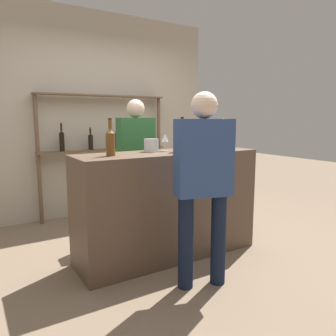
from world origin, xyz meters
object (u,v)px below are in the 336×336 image
at_px(wine_glass, 165,139).
at_px(cork_jar, 151,145).
at_px(counter_bottle_2, 180,139).
at_px(counter_bottle_3, 110,141).
at_px(server_behind_counter, 136,156).
at_px(counter_bottle_0, 222,136).
at_px(counter_bottle_1, 182,138).
at_px(customer_center, 203,176).

height_order(wine_glass, cork_jar, wine_glass).
bearing_deg(wine_glass, counter_bottle_2, -63.22).
height_order(counter_bottle_2, counter_bottle_3, counter_bottle_3).
distance_m(wine_glass, server_behind_counter, 0.70).
height_order(counter_bottle_0, wine_glass, counter_bottle_0).
xyz_separation_m(counter_bottle_1, counter_bottle_2, (-0.08, -0.08, -0.01)).
relative_size(counter_bottle_0, wine_glass, 2.00).
distance_m(counter_bottle_3, cork_jar, 0.49).
xyz_separation_m(wine_glass, cork_jar, (-0.13, 0.04, -0.06)).
height_order(counter_bottle_2, cork_jar, counter_bottle_2).
bearing_deg(counter_bottle_3, counter_bottle_1, 1.61).
height_order(counter_bottle_1, counter_bottle_3, counter_bottle_1).
bearing_deg(counter_bottle_3, counter_bottle_0, 4.37).
distance_m(counter_bottle_1, customer_center, 0.76).
xyz_separation_m(wine_glass, customer_center, (-0.09, -0.73, -0.25)).
bearing_deg(server_behind_counter, counter_bottle_2, 6.90).
bearing_deg(cork_jar, counter_bottle_2, -41.76).
height_order(counter_bottle_1, counter_bottle_2, counter_bottle_1).
relative_size(counter_bottle_2, server_behind_counter, 0.20).
bearing_deg(counter_bottle_0, customer_center, -138.40).
height_order(counter_bottle_3, server_behind_counter, server_behind_counter).
bearing_deg(server_behind_counter, customer_center, -1.90).
bearing_deg(server_behind_counter, counter_bottle_3, -36.70).
height_order(counter_bottle_1, wine_glass, counter_bottle_1).
distance_m(counter_bottle_0, customer_center, 1.15).
height_order(counter_bottle_3, customer_center, customer_center).
bearing_deg(counter_bottle_2, counter_bottle_0, 13.66).
bearing_deg(counter_bottle_0, wine_glass, -178.98).
distance_m(counter_bottle_2, server_behind_counter, 0.85).
distance_m(counter_bottle_1, wine_glass, 0.17).
bearing_deg(counter_bottle_2, counter_bottle_3, 174.90).
bearing_deg(counter_bottle_0, cork_jar, 178.48).
bearing_deg(server_behind_counter, cork_jar, -10.63).
height_order(cork_jar, server_behind_counter, server_behind_counter).
relative_size(counter_bottle_1, counter_bottle_2, 1.05).
distance_m(counter_bottle_3, server_behind_counter, 1.00).
bearing_deg(counter_bottle_1, wine_glass, 156.45).
height_order(counter_bottle_0, customer_center, customer_center).
distance_m(counter_bottle_0, counter_bottle_1, 0.60).
xyz_separation_m(wine_glass, server_behind_counter, (0.01, 0.66, -0.24)).
bearing_deg(customer_center, cork_jar, 19.84).
relative_size(cork_jar, customer_center, 0.09).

